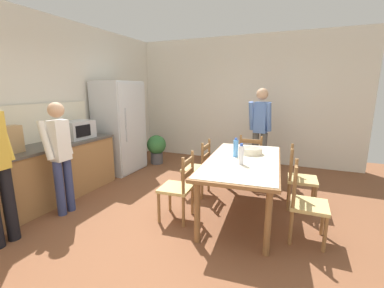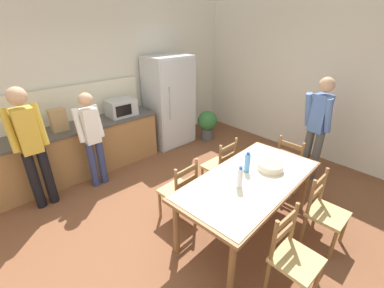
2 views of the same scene
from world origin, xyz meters
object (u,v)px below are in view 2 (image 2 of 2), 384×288
Objects in this scene: chair_side_far_right at (220,166)px; bottle_off_centre at (247,163)px; person_by_table at (317,125)px; microwave at (121,108)px; chair_head_end at (291,164)px; chair_side_near_left at (293,257)px; person_at_sink at (31,144)px; refrigerator at (169,102)px; bottle_near_centre at (240,178)px; person_at_counter at (92,136)px; serving_bowl at (270,166)px; chair_side_near_right at (325,212)px; potted_plant at (207,123)px; chair_side_far_left at (180,191)px; paper_bag at (58,120)px; dining_table at (250,184)px.

bottle_off_centre is at bearing 64.59° from chair_side_far_right.
bottle_off_centre is 1.74m from person_by_table.
chair_head_end is (1.44, -2.70, -0.60)m from microwave.
chair_side_far_right is at bearing 64.99° from chair_side_near_left.
person_at_sink is at bearing 52.49° from chair_head_end.
refrigerator is 2.11m from chair_side_far_right.
person_at_counter is at bearing 107.39° from bottle_near_centre.
serving_bowl is 0.35× the size of chair_side_near_right.
bottle_off_centre reaches higher than potted_plant.
serving_bowl is at bearing 97.58° from chair_head_end.
chair_side_near_left reaches higher than serving_bowl.
chair_side_near_left is at bearing -133.39° from serving_bowl.
chair_head_end is (1.77, -0.63, 0.00)m from chair_side_far_left.
paper_bag is at bearing 30.03° from person_at_counter.
paper_bag is 0.40× the size of chair_side_near_right.
chair_side_far_right is 1.36× the size of potted_plant.
chair_head_end is at bearing 4.79° from dining_table.
paper_bag is 2.99m from bottle_off_centre.
chair_side_far_left is 0.52× the size of person_at_sink.
chair_side_far_left is (-0.26, 0.75, -0.46)m from bottle_near_centre.
serving_bowl is (0.35, -0.04, 0.13)m from dining_table.
serving_bowl is at bearing -7.17° from dining_table.
person_at_sink reaches higher than dining_table.
microwave is at bearing -72.78° from person_at_sink.
bottle_near_centre reaches higher than chair_side_near_left.
refrigerator is at bearing 80.89° from chair_side_near_right.
microwave is 0.97m from person_at_counter.
chair_side_far_left is 2.48m from person_by_table.
microwave reaches higher than chair_side_near_right.
chair_side_near_left is (-0.13, -0.79, -0.46)m from bottle_near_centre.
chair_side_near_left is 2.41m from person_by_table.
refrigerator is 1.96m from person_at_counter.
dining_table is 1.31× the size of person_at_counter.
chair_side_near_left is 1.36× the size of potted_plant.
microwave is at bearing 179.02° from refrigerator.
dining_table is 2.23× the size of chair_head_end.
microwave reaches higher than bottle_near_centre.
paper_bag is 1.33× the size of bottle_near_centre.
potted_plant is (1.66, 2.35, -0.32)m from dining_table.
refrigerator reaches higher than dining_table.
serving_bowl is at bearing -118.71° from potted_plant.
chair_head_end is 1.13m from chair_side_near_right.
microwave is 1.56× the size of serving_bowl.
dining_table is at bearing 62.58° from chair_side_far_right.
serving_bowl is (1.61, -2.84, -0.24)m from paper_bag.
person_at_counter reaches higher than bottle_off_centre.
person_by_table is (1.82, 0.05, 0.27)m from dining_table.
microwave is 1.85× the size of bottle_near_centre.
potted_plant is (2.63, 0.07, -0.49)m from person_at_counter.
person_by_table is at bearing 3.56° from serving_bowl.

